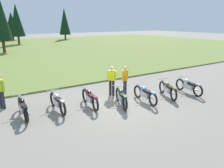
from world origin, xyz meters
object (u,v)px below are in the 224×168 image
Objects in this scene: motorcycle_maroon at (90,98)px; motorcycle_british_green at (121,97)px; motorcycle_olive at (168,89)px; motorcycle_silver at (189,86)px; motorcycle_sky_blue at (145,94)px; motorcycle_cream at (57,102)px; motorcycle_black at (23,107)px; rider_in_hivis_vest at (0,90)px; rider_with_back_turned at (125,79)px; rider_checking_bike at (112,79)px.

motorcycle_british_green is (1.37, -0.71, 0.00)m from motorcycle_maroon.
motorcycle_silver is (1.46, -0.24, 0.00)m from motorcycle_olive.
motorcycle_cream is at bearing 162.95° from motorcycle_sky_blue.
motorcycle_british_green is (4.39, -1.16, 0.00)m from motorcycle_black.
motorcycle_black is 1.75m from rider_in_hivis_vest.
rider_with_back_turned reaches higher than motorcycle_black.
motorcycle_cream is 1.00× the size of motorcycle_silver.
motorcycle_cream is 1.26× the size of rider_with_back_turned.
motorcycle_sky_blue is 1.00× the size of motorcycle_silver.
motorcycle_british_green is at bearing -132.73° from rider_with_back_turned.
motorcycle_olive is 0.96× the size of motorcycle_silver.
motorcycle_black is 1.00× the size of motorcycle_maroon.
motorcycle_silver is at bearing -27.42° from rider_with_back_turned.
motorcycle_maroon is at bearing -169.65° from rider_with_back_turned.
motorcycle_silver is 3.75m from rider_with_back_turned.
rider_in_hivis_vest reaches higher than motorcycle_sky_blue.
rider_with_back_turned is (-1.84, 1.48, 0.51)m from motorcycle_olive.
motorcycle_maroon and motorcycle_british_green have the same top height.
motorcycle_black and motorcycle_cream have the same top height.
motorcycle_maroon is 4.40m from motorcycle_olive.
rider_with_back_turned is 6.29m from rider_in_hivis_vest.
rider_checking_bike is (4.84, 0.39, 0.51)m from motorcycle_black.
rider_checking_bike reaches higher than motorcycle_silver.
rider_in_hivis_vest is at bearing 160.84° from motorcycle_silver.
motorcycle_cream is at bearing -5.00° from motorcycle_black.
rider_checking_bike is (-0.87, 1.81, 0.51)m from motorcycle_sky_blue.
rider_in_hivis_vest reaches higher than motorcycle_olive.
motorcycle_black and motorcycle_sky_blue have the same top height.
rider_in_hivis_vest is at bearing 167.97° from rider_checking_bike.
motorcycle_cream is at bearing 168.40° from motorcycle_maroon.
motorcycle_british_green is at bearing -27.44° from motorcycle_maroon.
motorcycle_silver is at bearing -11.04° from motorcycle_black.
rider_with_back_turned is at bearing 0.02° from motorcycle_black.
motorcycle_maroon is at bearing -8.35° from motorcycle_black.
motorcycle_olive is 8.50m from rider_in_hivis_vest.
motorcycle_sky_blue is (4.20, -1.29, 0.00)m from motorcycle_cream.
motorcycle_cream is 1.05× the size of motorcycle_british_green.
rider_with_back_turned is (0.63, -0.39, 0.00)m from rider_checking_bike.
motorcycle_british_green is 1.33m from motorcycle_sky_blue.
motorcycle_silver is (3.06, -0.29, 0.00)m from motorcycle_sky_blue.
rider_with_back_turned is (5.46, 0.00, 0.51)m from motorcycle_black.
rider_checking_bike reaches higher than motorcycle_sky_blue.
motorcycle_british_green is at bearing 168.59° from motorcycle_sky_blue.
motorcycle_sky_blue and motorcycle_olive have the same top height.
rider_with_back_turned reaches higher than motorcycle_british_green.
rider_checking_bike reaches higher than motorcycle_olive.
rider_in_hivis_vest reaches higher than motorcycle_black.
motorcycle_olive is 1.20× the size of rider_checking_bike.
motorcycle_silver is at bearing -12.43° from motorcycle_maroon.
motorcycle_sky_blue is (1.31, -0.26, 0.00)m from motorcycle_british_green.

